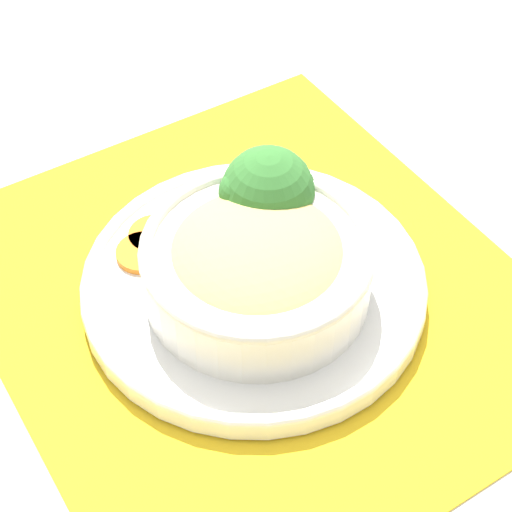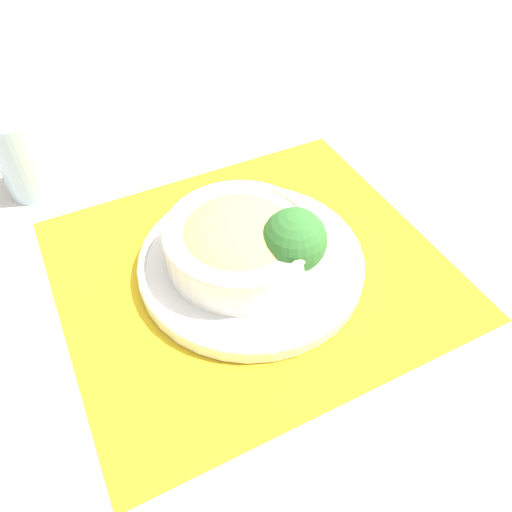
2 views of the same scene
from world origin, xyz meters
TOP-DOWN VIEW (x-y plane):
  - ground_plane at (0.00, 0.00)m, footprint 4.00×4.00m
  - placemat at (0.00, 0.00)m, footprint 0.46×0.51m
  - plate at (0.00, 0.00)m, footprint 0.28×0.28m
  - bowl at (-0.01, -0.01)m, footprint 0.18×0.18m
  - broccoli_floret at (0.04, 0.03)m, footprint 0.08×0.08m
  - carrot_slice_near at (-0.04, 0.09)m, footprint 0.04×0.04m
  - carrot_slice_middle at (-0.06, 0.08)m, footprint 0.04×0.04m

SIDE VIEW (x-z plane):
  - ground_plane at x=0.00m, z-range 0.00..0.00m
  - placemat at x=0.00m, z-range 0.00..0.00m
  - plate at x=0.00m, z-range 0.00..0.03m
  - carrot_slice_near at x=-0.04m, z-range 0.02..0.03m
  - carrot_slice_middle at x=-0.06m, z-range 0.02..0.03m
  - bowl at x=-0.01m, z-range 0.02..0.08m
  - broccoli_floret at x=0.04m, z-range 0.02..0.11m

